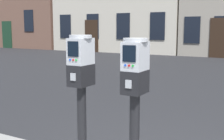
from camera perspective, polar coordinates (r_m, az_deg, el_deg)
parking_meter_near_kerb at (r=2.82m, az=-6.06°, el=-1.84°), size 0.22×0.25×1.37m
parking_meter_twin_adjacent at (r=2.55m, az=4.52°, el=-3.24°), size 0.22×0.25×1.35m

